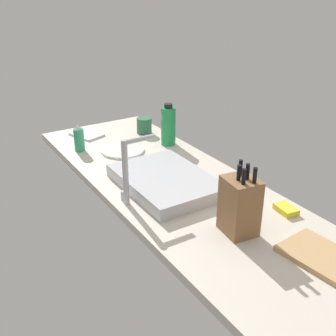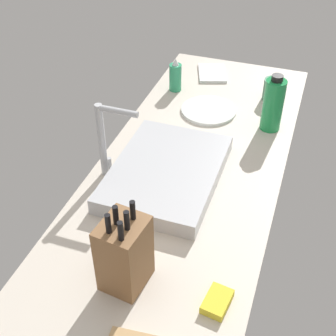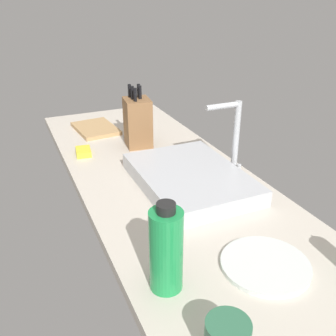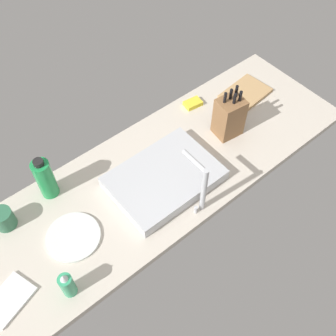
{
  "view_description": "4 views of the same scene",
  "coord_description": "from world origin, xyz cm",
  "px_view_note": "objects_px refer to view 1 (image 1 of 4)",
  "views": [
    {
      "loc": [
        -134.72,
        89.56,
        87.14
      ],
      "look_at": [
        3.57,
        3.63,
        11.69
      ],
      "focal_mm": 44.7,
      "sensor_mm": 36.0,
      "label": 1
    },
    {
      "loc": [
        -110.87,
        -34.35,
        104.96
      ],
      "look_at": [
        -1.24,
        3.63,
        11.6
      ],
      "focal_mm": 49.77,
      "sensor_mm": 36.0,
      "label": 2
    },
    {
      "loc": [
        107.26,
        -49.4,
        67.29
      ],
      "look_at": [
        0.11,
        -1.91,
        10.7
      ],
      "focal_mm": 40.27,
      "sensor_mm": 36.0,
      "label": 3
    },
    {
      "loc": [
        65.62,
        85.11,
        151.46
      ],
      "look_at": [
        -0.55,
        4.55,
        10.44
      ],
      "focal_mm": 42.36,
      "sensor_mm": 36.0,
      "label": 4
    }
  ],
  "objects_px": {
    "cutting_board": "(322,256)",
    "sink_basin": "(166,181)",
    "water_bottle": "(168,126)",
    "dish_sponge": "(286,209)",
    "dish_towel": "(87,134)",
    "soap_bottle": "(79,139)",
    "faucet": "(129,166)",
    "coffee_mug": "(144,126)",
    "dinner_plate": "(123,150)",
    "knife_block": "(240,206)"
  },
  "relations": [
    {
      "from": "cutting_board",
      "to": "soap_bottle",
      "type": "xyz_separation_m",
      "value": [
        1.28,
        0.33,
        0.06
      ]
    },
    {
      "from": "cutting_board",
      "to": "dinner_plate",
      "type": "relative_size",
      "value": 1.12
    },
    {
      "from": "dish_sponge",
      "to": "coffee_mug",
      "type": "bearing_deg",
      "value": 1.81
    },
    {
      "from": "sink_basin",
      "to": "dish_towel",
      "type": "bearing_deg",
      "value": 3.57
    },
    {
      "from": "coffee_mug",
      "to": "dinner_plate",
      "type": "bearing_deg",
      "value": 128.46
    },
    {
      "from": "knife_block",
      "to": "water_bottle",
      "type": "relative_size",
      "value": 1.17
    },
    {
      "from": "cutting_board",
      "to": "water_bottle",
      "type": "xyz_separation_m",
      "value": [
        1.12,
        -0.11,
        0.1
      ]
    },
    {
      "from": "dish_towel",
      "to": "dish_sponge",
      "type": "distance_m",
      "value": 1.25
    },
    {
      "from": "faucet",
      "to": "dish_towel",
      "type": "bearing_deg",
      "value": -9.89
    },
    {
      "from": "knife_block",
      "to": "water_bottle",
      "type": "xyz_separation_m",
      "value": [
        0.85,
        -0.24,
        -0.0
      ]
    },
    {
      "from": "sink_basin",
      "to": "dinner_plate",
      "type": "distance_m",
      "value": 0.47
    },
    {
      "from": "sink_basin",
      "to": "knife_block",
      "type": "xyz_separation_m",
      "value": [
        -0.43,
        -0.04,
        0.08
      ]
    },
    {
      "from": "faucet",
      "to": "coffee_mug",
      "type": "relative_size",
      "value": 3.0
    },
    {
      "from": "soap_bottle",
      "to": "dish_sponge",
      "type": "height_order",
      "value": "soap_bottle"
    },
    {
      "from": "sink_basin",
      "to": "cutting_board",
      "type": "relative_size",
      "value": 1.89
    },
    {
      "from": "dinner_plate",
      "to": "coffee_mug",
      "type": "height_order",
      "value": "coffee_mug"
    },
    {
      "from": "faucet",
      "to": "dish_sponge",
      "type": "bearing_deg",
      "value": -129.07
    },
    {
      "from": "water_bottle",
      "to": "faucet",
      "type": "bearing_deg",
      "value": 134.55
    },
    {
      "from": "sink_basin",
      "to": "soap_bottle",
      "type": "distance_m",
      "value": 0.61
    },
    {
      "from": "coffee_mug",
      "to": "dish_sponge",
      "type": "height_order",
      "value": "coffee_mug"
    },
    {
      "from": "faucet",
      "to": "water_bottle",
      "type": "bearing_deg",
      "value": -45.45
    },
    {
      "from": "dinner_plate",
      "to": "water_bottle",
      "type": "bearing_deg",
      "value": -98.79
    },
    {
      "from": "sink_basin",
      "to": "dish_towel",
      "type": "xyz_separation_m",
      "value": [
        0.78,
        0.05,
        -0.02
      ]
    },
    {
      "from": "faucet",
      "to": "water_bottle",
      "type": "distance_m",
      "value": 0.66
    },
    {
      "from": "faucet",
      "to": "water_bottle",
      "type": "relative_size",
      "value": 1.2
    },
    {
      "from": "cutting_board",
      "to": "soap_bottle",
      "type": "distance_m",
      "value": 1.33
    },
    {
      "from": "cutting_board",
      "to": "sink_basin",
      "type": "bearing_deg",
      "value": 13.37
    },
    {
      "from": "dinner_plate",
      "to": "coffee_mug",
      "type": "xyz_separation_m",
      "value": [
        0.18,
        -0.23,
        0.04
      ]
    },
    {
      "from": "faucet",
      "to": "dish_sponge",
      "type": "relative_size",
      "value": 3.03
    },
    {
      "from": "sink_basin",
      "to": "dish_towel",
      "type": "relative_size",
      "value": 2.67
    },
    {
      "from": "sink_basin",
      "to": "cutting_board",
      "type": "xyz_separation_m",
      "value": [
        -0.7,
        -0.17,
        -0.02
      ]
    },
    {
      "from": "dish_towel",
      "to": "water_bottle",
      "type": "bearing_deg",
      "value": -137.84
    },
    {
      "from": "water_bottle",
      "to": "coffee_mug",
      "type": "bearing_deg",
      "value": 6.61
    },
    {
      "from": "dish_towel",
      "to": "dish_sponge",
      "type": "height_order",
      "value": "dish_sponge"
    },
    {
      "from": "water_bottle",
      "to": "coffee_mug",
      "type": "distance_m",
      "value": 0.23
    },
    {
      "from": "dish_sponge",
      "to": "water_bottle",
      "type": "bearing_deg",
      "value": 0.55
    },
    {
      "from": "water_bottle",
      "to": "dish_sponge",
      "type": "height_order",
      "value": "water_bottle"
    },
    {
      "from": "knife_block",
      "to": "cutting_board",
      "type": "relative_size",
      "value": 1.05
    },
    {
      "from": "knife_block",
      "to": "dish_sponge",
      "type": "distance_m",
      "value": 0.27
    },
    {
      "from": "soap_bottle",
      "to": "dinner_plate",
      "type": "relative_size",
      "value": 0.65
    },
    {
      "from": "faucet",
      "to": "soap_bottle",
      "type": "xyz_separation_m",
      "value": [
        0.63,
        -0.03,
        -0.1
      ]
    },
    {
      "from": "faucet",
      "to": "cutting_board",
      "type": "bearing_deg",
      "value": -151.48
    },
    {
      "from": "sink_basin",
      "to": "cutting_board",
      "type": "bearing_deg",
      "value": -166.63
    },
    {
      "from": "sink_basin",
      "to": "cutting_board",
      "type": "distance_m",
      "value": 0.72
    },
    {
      "from": "knife_block",
      "to": "soap_bottle",
      "type": "xyz_separation_m",
      "value": [
        1.02,
        0.2,
        -0.04
      ]
    },
    {
      "from": "sink_basin",
      "to": "dish_sponge",
      "type": "bearing_deg",
      "value": -146.14
    },
    {
      "from": "cutting_board",
      "to": "water_bottle",
      "type": "relative_size",
      "value": 1.12
    },
    {
      "from": "dinner_plate",
      "to": "dish_towel",
      "type": "xyz_separation_m",
      "value": [
        0.32,
        0.07,
        0.0
      ]
    },
    {
      "from": "water_bottle",
      "to": "coffee_mug",
      "type": "relative_size",
      "value": 2.49
    },
    {
      "from": "cutting_board",
      "to": "coffee_mug",
      "type": "bearing_deg",
      "value": -3.67
    }
  ]
}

